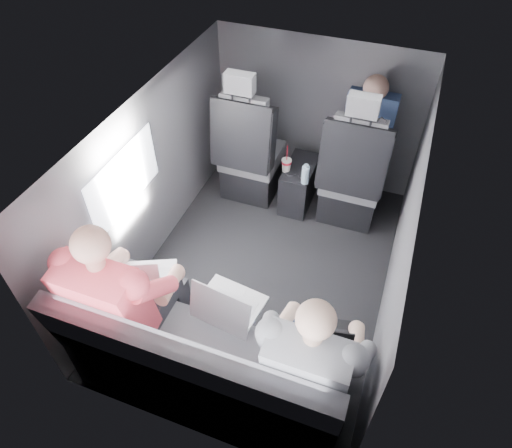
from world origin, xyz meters
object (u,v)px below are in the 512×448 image
(front_seat_left, at_px, (250,158))
(passenger_rear_left, at_px, (125,297))
(laptop_silver, at_px, (227,304))
(laptop_black, at_px, (322,339))
(rear_bench, at_px, (206,370))
(soda_cup, at_px, (286,165))
(center_console, at_px, (299,184))
(passenger_front_right, at_px, (368,129))
(water_bottle, at_px, (305,174))
(front_seat_right, at_px, (352,181))
(passenger_rear_right, at_px, (312,360))
(laptop_white, at_px, (142,279))

(front_seat_left, distance_m, passenger_rear_left, 1.83)
(laptop_silver, height_order, laptop_black, laptop_silver)
(rear_bench, distance_m, soda_cup, 1.85)
(center_console, distance_m, passenger_front_right, 0.76)
(soda_cup, bearing_deg, passenger_rear_left, -103.61)
(water_bottle, bearing_deg, laptop_silver, -91.93)
(passenger_rear_left, bearing_deg, center_console, 74.31)
(center_console, relative_size, laptop_silver, 1.21)
(front_seat_right, xyz_separation_m, passenger_rear_right, (0.14, -1.81, 0.23))
(rear_bench, bearing_deg, soda_cup, 93.01)
(front_seat_right, relative_size, water_bottle, 7.06)
(passenger_rear_left, bearing_deg, laptop_silver, 16.50)
(front_seat_right, height_order, passenger_front_right, front_seat_right)
(rear_bench, distance_m, passenger_front_right, 2.25)
(front_seat_left, distance_m, laptop_silver, 1.73)
(laptop_white, xyz_separation_m, passenger_rear_right, (1.10, -0.16, -0.00))
(front_seat_left, xyz_separation_m, passenger_rear_right, (1.04, -1.81, 0.23))
(laptop_black, height_order, passenger_rear_left, passenger_rear_left)
(front_seat_left, relative_size, soda_cup, 4.99)
(soda_cup, distance_m, laptop_white, 1.65)
(laptop_black, xyz_separation_m, passenger_front_right, (-0.13, 1.93, 0.12))
(front_seat_right, bearing_deg, laptop_white, -120.17)
(center_console, height_order, passenger_rear_left, passenger_rear_left)
(soda_cup, distance_m, water_bottle, 0.21)
(front_seat_right, bearing_deg, center_console, 174.93)
(soda_cup, xyz_separation_m, passenger_rear_right, (0.68, -1.74, 0.17))
(laptop_white, height_order, laptop_silver, laptop_silver)
(front_seat_right, bearing_deg, front_seat_left, 180.00)
(water_bottle, bearing_deg, passenger_rear_left, -110.32)
(passenger_rear_right, bearing_deg, laptop_black, 81.45)
(laptop_silver, distance_m, passenger_front_right, 1.95)
(soda_cup, height_order, laptop_black, laptop_black)
(soda_cup, distance_m, laptop_black, 1.76)
(laptop_black, xyz_separation_m, passenger_rear_right, (-0.02, -0.14, 0.00))
(laptop_white, bearing_deg, passenger_front_right, 62.73)
(passenger_front_right, bearing_deg, water_bottle, -132.62)
(front_seat_left, relative_size, passenger_rear_left, 0.98)
(passenger_rear_left, relative_size, passenger_rear_right, 1.05)
(soda_cup, bearing_deg, center_console, 47.16)
(soda_cup, bearing_deg, water_bottle, -26.02)
(center_console, bearing_deg, passenger_front_right, 24.69)
(laptop_silver, xyz_separation_m, laptop_black, (0.56, -0.03, -0.00))
(laptop_black, bearing_deg, soda_cup, 113.63)
(center_console, xyz_separation_m, laptop_black, (0.61, -1.71, 0.43))
(laptop_black, height_order, passenger_rear_right, passenger_rear_right)
(laptop_white, relative_size, passenger_rear_left, 0.35)
(soda_cup, bearing_deg, rear_bench, -86.99)
(passenger_rear_left, distance_m, passenger_rear_right, 1.10)
(water_bottle, xyz_separation_m, laptop_black, (0.51, -1.51, 0.15))
(front_seat_left, bearing_deg, water_bottle, -16.11)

